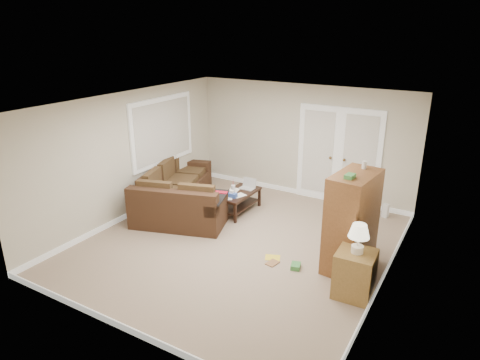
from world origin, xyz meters
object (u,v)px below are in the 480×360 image
Objects in this scene: sectional_sofa at (178,196)px; side_cabinet at (355,270)px; coffee_table at (239,201)px; tv_armoire at (352,221)px.

sectional_sofa is 2.52× the size of side_cabinet.
side_cabinet is (2.90, -1.70, 0.17)m from coffee_table.
coffee_table is 0.63× the size of tv_armoire.
side_cabinet is at bearing -61.11° from tv_armoire.
tv_armoire is at bearing -23.24° from sectional_sofa.
coffee_table is 0.96× the size of side_cabinet.
coffee_table is at bearing 147.36° from side_cabinet.
side_cabinet is (4.02, -1.10, 0.08)m from sectional_sofa.
side_cabinet reaches higher than sectional_sofa.
tv_armoire is 0.88m from side_cabinet.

